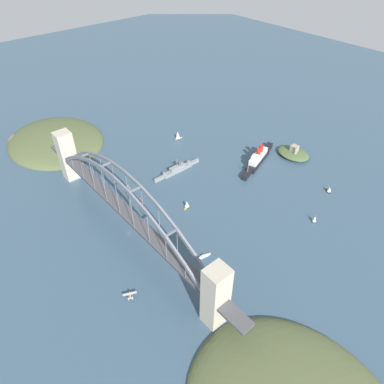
{
  "coord_description": "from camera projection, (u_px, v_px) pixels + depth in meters",
  "views": [
    {
      "loc": [
        213.36,
        -104.64,
        239.46
      ],
      "look_at": [
        0.0,
        78.95,
        8.0
      ],
      "focal_mm": 32.55,
      "sensor_mm": 36.0,
      "label": 1
    }
  ],
  "objects": [
    {
      "name": "ground_plane",
      "position": [
        129.0,
        233.0,
        329.73
      ],
      "size": [
        1400.0,
        1400.0,
        0.0
      ],
      "primitive_type": "plane",
      "color": "#385166"
    },
    {
      "name": "harbor_arch_bridge",
      "position": [
        125.0,
        209.0,
        310.44
      ],
      "size": [
        296.99,
        16.44,
        70.32
      ],
      "color": "#BCB29E",
      "rests_on": "ground"
    },
    {
      "name": "headland_west_shore",
      "position": [
        54.0,
        142.0,
        457.09
      ],
      "size": [
        138.25,
        118.06,
        26.86
      ],
      "color": "#515B38",
      "rests_on": "ground"
    },
    {
      "name": "ocean_liner",
      "position": [
        258.0,
        158.0,
        417.41
      ],
      "size": [
        33.52,
        81.87,
        20.09
      ],
      "color": "black",
      "rests_on": "ground"
    },
    {
      "name": "naval_cruiser",
      "position": [
        177.0,
        169.0,
        404.43
      ],
      "size": [
        6.84,
        65.15,
        17.85
      ],
      "color": "gray",
      "rests_on": "ground"
    },
    {
      "name": "fort_island_mid_harbor",
      "position": [
        293.0,
        153.0,
        429.36
      ],
      "size": [
        40.5,
        30.8,
        15.28
      ],
      "color": "#4C6038",
      "rests_on": "ground"
    },
    {
      "name": "seaplane_taxiing_near_bridge",
      "position": [
        130.0,
        295.0,
        274.38
      ],
      "size": [
        8.08,
        10.77,
        4.94
      ],
      "color": "#B7B7B2",
      "rests_on": "ground"
    },
    {
      "name": "small_boat_0",
      "position": [
        204.0,
        256.0,
        306.82
      ],
      "size": [
        4.11,
        12.97,
        2.09
      ],
      "color": "silver",
      "rests_on": "ground"
    },
    {
      "name": "small_boat_1",
      "position": [
        128.0,
        187.0,
        376.19
      ],
      "size": [
        9.12,
        8.92,
        9.49
      ],
      "color": "brown",
      "rests_on": "ground"
    },
    {
      "name": "small_boat_2",
      "position": [
        187.0,
        204.0,
        355.31
      ],
      "size": [
        6.27,
        8.59,
        8.9
      ],
      "color": "gold",
      "rests_on": "ground"
    },
    {
      "name": "small_boat_3",
      "position": [
        315.0,
        219.0,
        338.99
      ],
      "size": [
        4.74,
        7.27,
        8.23
      ],
      "color": "#2D6B3D",
      "rests_on": "ground"
    },
    {
      "name": "small_boat_4",
      "position": [
        178.0,
        135.0,
        459.59
      ],
      "size": [
        6.45,
        10.6,
        12.31
      ],
      "color": "gold",
      "rests_on": "ground"
    },
    {
      "name": "small_boat_5",
      "position": [
        329.0,
        189.0,
        374.83
      ],
      "size": [
        7.47,
        6.05,
        7.65
      ],
      "color": "black",
      "rests_on": "ground"
    },
    {
      "name": "channel_marker_buoy",
      "position": [
        140.0,
        199.0,
        366.02
      ],
      "size": [
        2.2,
        2.2,
        2.75
      ],
      "color": "red",
      "rests_on": "ground"
    }
  ]
}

